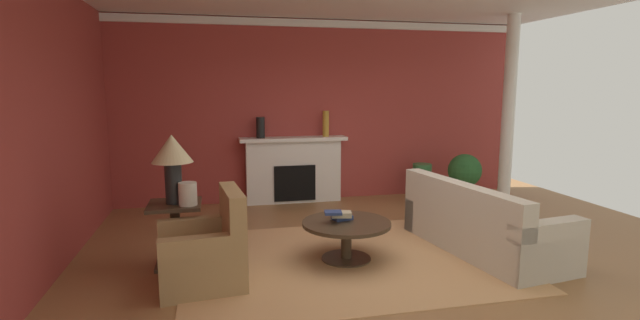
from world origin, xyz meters
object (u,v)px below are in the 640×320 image
object	(u,v)px
vase_on_side_table	(188,194)
vase_tall_corner	(422,182)
coffee_table	(346,232)
vase_mantel_right	(326,124)
sofa	(480,227)
potted_plant	(465,174)
armchair_near_window	(206,254)
side_table	(176,230)
fireplace	(294,171)
vase_mantel_left	(261,128)
table_lamp	(172,155)

from	to	relation	value
vase_on_side_table	vase_tall_corner	distance (m)	4.53
coffee_table	vase_mantel_right	xyz separation A→B (m)	(0.43, 2.80, 1.00)
sofa	vase_mantel_right	xyz separation A→B (m)	(-1.22, 2.86, 1.04)
potted_plant	vase_on_side_table	bearing A→B (deg)	-155.54
coffee_table	vase_tall_corner	bearing A→B (deg)	50.51
armchair_near_window	vase_tall_corner	bearing A→B (deg)	38.24
sofa	vase_tall_corner	size ratio (longest dim) A/B	3.53
coffee_table	side_table	bearing A→B (deg)	171.48
fireplace	potted_plant	distance (m)	2.90
sofa	potted_plant	distance (m)	2.47
vase_tall_corner	armchair_near_window	bearing A→B (deg)	-141.76
vase_mantel_left	vase_on_side_table	size ratio (longest dim) A/B	1.41
armchair_near_window	vase_tall_corner	xyz separation A→B (m)	(3.64, 2.87, 0.01)
sofa	side_table	xyz separation A→B (m)	(-3.51, 0.34, 0.10)
vase_on_side_table	vase_tall_corner	xyz separation A→B (m)	(3.81, 2.39, -0.51)
vase_tall_corner	potted_plant	size ratio (longest dim) A/B	0.75
vase_tall_corner	vase_mantel_right	bearing A→B (deg)	171.48
table_lamp	sofa	bearing A→B (deg)	-5.54
side_table	vase_mantel_right	bearing A→B (deg)	47.64
armchair_near_window	potted_plant	distance (m)	4.92
vase_on_side_table	potted_plant	world-z (taller)	vase_on_side_table
armchair_near_window	coffee_table	world-z (taller)	armchair_near_window
side_table	potted_plant	world-z (taller)	potted_plant
side_table	coffee_table	bearing A→B (deg)	-8.52
side_table	vase_on_side_table	size ratio (longest dim) A/B	2.85
coffee_table	side_table	world-z (taller)	side_table
vase_tall_corner	side_table	bearing A→B (deg)	-150.24
sofa	vase_mantel_left	distance (m)	3.81
coffee_table	side_table	distance (m)	1.89
coffee_table	vase_tall_corner	xyz separation A→B (m)	(2.10, 2.55, -0.02)
vase_mantel_right	potted_plant	distance (m)	2.50
armchair_near_window	vase_mantel_right	world-z (taller)	vase_mantel_right
coffee_table	vase_mantel_left	bearing A→B (deg)	103.49
vase_on_side_table	vase_mantel_left	bearing A→B (deg)	68.38
coffee_table	vase_on_side_table	distance (m)	1.79
side_table	vase_mantel_left	size ratio (longest dim) A/B	2.03
fireplace	potted_plant	bearing A→B (deg)	-13.53
sofa	table_lamp	distance (m)	3.65
table_lamp	vase_on_side_table	distance (m)	0.45
table_lamp	vase_tall_corner	size ratio (longest dim) A/B	1.20
fireplace	vase_on_side_table	size ratio (longest dim) A/B	7.33
table_lamp	fireplace	bearing A→B (deg)	55.78
sofa	armchair_near_window	distance (m)	3.20
vase_tall_corner	fireplace	bearing A→B (deg)	172.32
coffee_table	fireplace	bearing A→B (deg)	92.43
fireplace	sofa	distance (m)	3.41
fireplace	vase_on_side_table	distance (m)	3.14
fireplace	coffee_table	distance (m)	2.85
sofa	coffee_table	distance (m)	1.65
sofa	vase_on_side_table	bearing A→B (deg)	176.25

